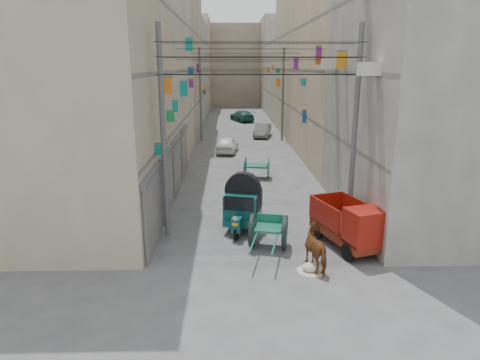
{
  "coord_description": "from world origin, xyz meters",
  "views": [
    {
      "loc": [
        -1.15,
        -9.91,
        6.51
      ],
      "look_at": [
        -0.72,
        6.5,
        2.11
      ],
      "focal_mm": 32.0,
      "sensor_mm": 36.0,
      "label": 1
    }
  ],
  "objects_px": {
    "tonga_cart": "(269,231)",
    "distant_car_green": "(242,116)",
    "auto_rickshaw": "(243,203)",
    "distant_car_white": "(227,144)",
    "horse": "(319,248)",
    "second_cart": "(257,167)",
    "mini_truck": "(354,228)",
    "feed_sack": "(311,267)",
    "distant_car_grey": "(262,130)"
  },
  "relations": [
    {
      "from": "tonga_cart",
      "to": "mini_truck",
      "type": "relative_size",
      "value": 0.85
    },
    {
      "from": "auto_rickshaw",
      "to": "distant_car_white",
      "type": "bearing_deg",
      "value": 105.85
    },
    {
      "from": "auto_rickshaw",
      "to": "second_cart",
      "type": "distance_m",
      "value": 8.15
    },
    {
      "from": "tonga_cart",
      "to": "mini_truck",
      "type": "xyz_separation_m",
      "value": [
        3.04,
        -0.32,
        0.21
      ]
    },
    {
      "from": "tonga_cart",
      "to": "distant_car_grey",
      "type": "relative_size",
      "value": 0.79
    },
    {
      "from": "auto_rickshaw",
      "to": "horse",
      "type": "distance_m",
      "value": 4.39
    },
    {
      "from": "auto_rickshaw",
      "to": "feed_sack",
      "type": "relative_size",
      "value": 4.6
    },
    {
      "from": "mini_truck",
      "to": "distant_car_grey",
      "type": "distance_m",
      "value": 25.7
    },
    {
      "from": "feed_sack",
      "to": "distant_car_white",
      "type": "distance_m",
      "value": 20.07
    },
    {
      "from": "mini_truck",
      "to": "distant_car_white",
      "type": "bearing_deg",
      "value": 86.2
    },
    {
      "from": "mini_truck",
      "to": "second_cart",
      "type": "relative_size",
      "value": 2.15
    },
    {
      "from": "horse",
      "to": "tonga_cart",
      "type": "bearing_deg",
      "value": -62.07
    },
    {
      "from": "mini_truck",
      "to": "feed_sack",
      "type": "distance_m",
      "value": 2.5
    },
    {
      "from": "second_cart",
      "to": "feed_sack",
      "type": "height_order",
      "value": "second_cart"
    },
    {
      "from": "second_cart",
      "to": "horse",
      "type": "height_order",
      "value": "horse"
    },
    {
      "from": "distant_car_grey",
      "to": "distant_car_green",
      "type": "bearing_deg",
      "value": 108.77
    },
    {
      "from": "tonga_cart",
      "to": "distant_car_green",
      "type": "height_order",
      "value": "distant_car_green"
    },
    {
      "from": "mini_truck",
      "to": "feed_sack",
      "type": "height_order",
      "value": "mini_truck"
    },
    {
      "from": "auto_rickshaw",
      "to": "horse",
      "type": "xyz_separation_m",
      "value": [
        2.38,
        -3.68,
        -0.36
      ]
    },
    {
      "from": "second_cart",
      "to": "mini_truck",
      "type": "bearing_deg",
      "value": -66.51
    },
    {
      "from": "tonga_cart",
      "to": "second_cart",
      "type": "relative_size",
      "value": 1.82
    },
    {
      "from": "feed_sack",
      "to": "distant_car_grey",
      "type": "relative_size",
      "value": 0.15
    },
    {
      "from": "second_cart",
      "to": "horse",
      "type": "xyz_separation_m",
      "value": [
        1.3,
        -11.75,
        0.01
      ]
    },
    {
      "from": "tonga_cart",
      "to": "auto_rickshaw",
      "type": "bearing_deg",
      "value": 125.15
    },
    {
      "from": "second_cart",
      "to": "distant_car_white",
      "type": "bearing_deg",
      "value": 111.12
    },
    {
      "from": "tonga_cart",
      "to": "horse",
      "type": "relative_size",
      "value": 1.8
    },
    {
      "from": "tonga_cart",
      "to": "feed_sack",
      "type": "height_order",
      "value": "tonga_cart"
    },
    {
      "from": "tonga_cart",
      "to": "distant_car_white",
      "type": "height_order",
      "value": "tonga_cart"
    },
    {
      "from": "auto_rickshaw",
      "to": "mini_truck",
      "type": "relative_size",
      "value": 0.75
    },
    {
      "from": "auto_rickshaw",
      "to": "distant_car_green",
      "type": "height_order",
      "value": "auto_rickshaw"
    },
    {
      "from": "feed_sack",
      "to": "tonga_cart",
      "type": "bearing_deg",
      "value": 123.19
    },
    {
      "from": "mini_truck",
      "to": "feed_sack",
      "type": "xyz_separation_m",
      "value": [
        -1.81,
        -1.57,
        -0.73
      ]
    },
    {
      "from": "mini_truck",
      "to": "auto_rickshaw",
      "type": "bearing_deg",
      "value": 131.04
    },
    {
      "from": "distant_car_grey",
      "to": "second_cart",
      "type": "bearing_deg",
      "value": -84.29
    },
    {
      "from": "horse",
      "to": "distant_car_grey",
      "type": "xyz_separation_m",
      "value": [
        0.21,
        27.0,
        -0.08
      ]
    },
    {
      "from": "auto_rickshaw",
      "to": "distant_car_white",
      "type": "xyz_separation_m",
      "value": [
        -0.71,
        15.95,
        -0.44
      ]
    },
    {
      "from": "distant_car_green",
      "to": "auto_rickshaw",
      "type": "bearing_deg",
      "value": 69.13
    },
    {
      "from": "auto_rickshaw",
      "to": "distant_car_grey",
      "type": "bearing_deg",
      "value": 96.98
    },
    {
      "from": "auto_rickshaw",
      "to": "second_cart",
      "type": "relative_size",
      "value": 1.62
    },
    {
      "from": "mini_truck",
      "to": "distant_car_white",
      "type": "relative_size",
      "value": 0.96
    },
    {
      "from": "horse",
      "to": "feed_sack",
      "type": "bearing_deg",
      "value": 25.64
    },
    {
      "from": "feed_sack",
      "to": "distant_car_white",
      "type": "bearing_deg",
      "value": 98.04
    },
    {
      "from": "tonga_cart",
      "to": "horse",
      "type": "distance_m",
      "value": 2.23
    },
    {
      "from": "distant_car_white",
      "to": "distant_car_green",
      "type": "height_order",
      "value": "distant_car_green"
    },
    {
      "from": "distant_car_green",
      "to": "distant_car_white",
      "type": "bearing_deg",
      "value": 65.61
    },
    {
      "from": "feed_sack",
      "to": "distant_car_green",
      "type": "relative_size",
      "value": 0.13
    },
    {
      "from": "auto_rickshaw",
      "to": "tonga_cart",
      "type": "bearing_deg",
      "value": -53.57
    },
    {
      "from": "tonga_cart",
      "to": "horse",
      "type": "height_order",
      "value": "horse"
    },
    {
      "from": "mini_truck",
      "to": "tonga_cart",
      "type": "bearing_deg",
      "value": 156.12
    },
    {
      "from": "horse",
      "to": "distant_car_white",
      "type": "distance_m",
      "value": 19.87
    }
  ]
}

